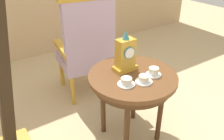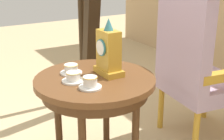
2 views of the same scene
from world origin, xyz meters
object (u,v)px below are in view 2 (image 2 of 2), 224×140
object	(u,v)px
teacup_center	(90,83)
mantel_clock	(108,52)
teacup_left	(71,70)
side_table	(95,90)
harp	(88,30)
teacup_right	(73,77)
armchair	(195,64)

from	to	relation	value
teacup_center	mantel_clock	size ratio (longest dim) A/B	0.37
teacup_left	mantel_clock	distance (m)	0.25
teacup_left	side_table	bearing A→B (deg)	34.88
mantel_clock	teacup_left	bearing A→B (deg)	-123.84
harp	teacup_right	bearing A→B (deg)	-31.54
teacup_center	harp	world-z (taller)	harp
harp	side_table	bearing A→B (deg)	-24.95
harp	armchair	bearing A→B (deg)	21.77
mantel_clock	armchair	xyz separation A→B (m)	(0.01, 0.70, -0.18)
teacup_left	teacup_right	distance (m)	0.14
teacup_right	teacup_center	xyz separation A→B (m)	(0.13, 0.04, 0.00)
teacup_right	armchair	bearing A→B (deg)	89.56
teacup_left	armchair	world-z (taller)	armchair
teacup_right	harp	distance (m)	1.07
armchair	teacup_center	bearing A→B (deg)	-82.09
mantel_clock	teacup_right	bearing A→B (deg)	-89.04
side_table	teacup_right	xyz separation A→B (m)	(-0.00, -0.13, 0.10)
teacup_right	mantel_clock	size ratio (longest dim) A/B	0.38
teacup_left	teacup_center	world-z (taller)	teacup_center
teacup_center	harp	xyz separation A→B (m)	(-1.04, 0.52, 0.04)
teacup_center	harp	distance (m)	1.17
teacup_left	harp	distance (m)	0.94
teacup_center	mantel_clock	distance (m)	0.26
teacup_left	harp	size ratio (longest dim) A/B	0.08
side_table	teacup_left	xyz separation A→B (m)	(-0.13, -0.09, 0.10)
teacup_center	armchair	bearing A→B (deg)	97.91
mantel_clock	side_table	bearing A→B (deg)	-86.69
side_table	mantel_clock	xyz separation A→B (m)	(-0.01, 0.10, 0.21)
teacup_right	harp	world-z (taller)	harp
side_table	teacup_center	world-z (taller)	teacup_center
teacup_right	harp	bearing A→B (deg)	148.46
side_table	teacup_left	distance (m)	0.19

